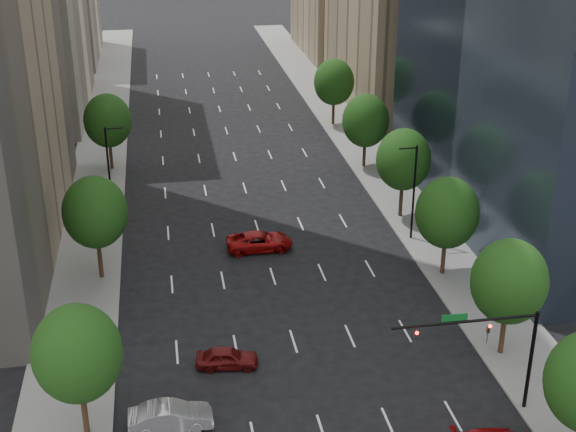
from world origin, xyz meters
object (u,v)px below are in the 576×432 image
car_silver (170,417)px  car_red_far (260,241)px  traffic_signal (495,342)px  car_maroon (227,358)px

car_silver → car_red_far: 24.94m
traffic_signal → car_silver: size_ratio=1.79×
traffic_signal → car_red_far: traffic_signal is taller
traffic_signal → car_red_far: size_ratio=1.56×
car_maroon → car_red_far: (4.60, 17.54, 0.09)m
car_silver → traffic_signal: bearing=-96.2°
car_silver → car_red_far: (8.60, 23.41, -0.03)m
car_maroon → car_red_far: 18.13m
traffic_signal → car_silver: (-19.53, 1.75, -4.33)m
traffic_signal → car_red_far: (-10.93, 25.16, -4.36)m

